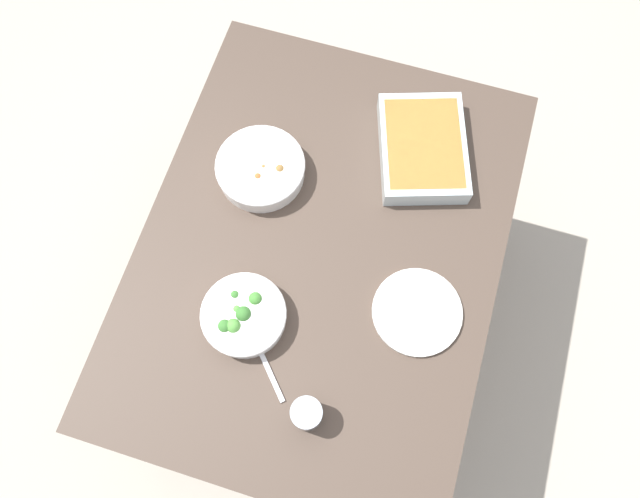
{
  "coord_description": "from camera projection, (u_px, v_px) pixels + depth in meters",
  "views": [
    {
      "loc": [
        -0.48,
        -0.15,
        2.18
      ],
      "look_at": [
        0.0,
        0.0,
        0.74
      ],
      "focal_mm": 34.01,
      "sensor_mm": 36.0,
      "label": 1
    }
  ],
  "objects": [
    {
      "name": "spoon_by_broccoli",
      "position": [
        263.0,
        358.0,
        1.43
      ],
      "size": [
        0.14,
        0.13,
        0.01
      ],
      "color": "silver",
      "rests_on": "dining_table"
    },
    {
      "name": "broccoli_bowl",
      "position": [
        244.0,
        316.0,
        1.44
      ],
      "size": [
        0.21,
        0.21,
        0.07
      ],
      "color": "white",
      "rests_on": "dining_table"
    },
    {
      "name": "dining_table",
      "position": [
        320.0,
        260.0,
        1.61
      ],
      "size": [
        1.2,
        0.9,
        0.74
      ],
      "color": "#4C3D33",
      "rests_on": "ground_plane"
    },
    {
      "name": "drink_cup",
      "position": [
        307.0,
        414.0,
        1.36
      ],
      "size": [
        0.07,
        0.07,
        0.08
      ],
      "color": "#B2BCC6",
      "rests_on": "dining_table"
    },
    {
      "name": "baking_dish",
      "position": [
        423.0,
        148.0,
        1.59
      ],
      "size": [
        0.35,
        0.3,
        0.06
      ],
      "color": "silver",
      "rests_on": "dining_table"
    },
    {
      "name": "stew_bowl",
      "position": [
        261.0,
        169.0,
        1.57
      ],
      "size": [
        0.23,
        0.23,
        0.06
      ],
      "color": "white",
      "rests_on": "dining_table"
    },
    {
      "name": "side_plate",
      "position": [
        417.0,
        312.0,
        1.47
      ],
      "size": [
        0.22,
        0.22,
        0.01
      ],
      "primitive_type": "cylinder",
      "color": "silver",
      "rests_on": "dining_table"
    },
    {
      "name": "spoon_by_stew",
      "position": [
        278.0,
        171.0,
        1.6
      ],
      "size": [
        0.09,
        0.17,
        0.01
      ],
      "color": "silver",
      "rests_on": "dining_table"
    },
    {
      "name": "ground_plane",
      "position": [
        320.0,
        315.0,
        2.23
      ],
      "size": [
        6.0,
        6.0,
        0.0
      ],
      "primitive_type": "plane",
      "color": "#B2A899"
    }
  ]
}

